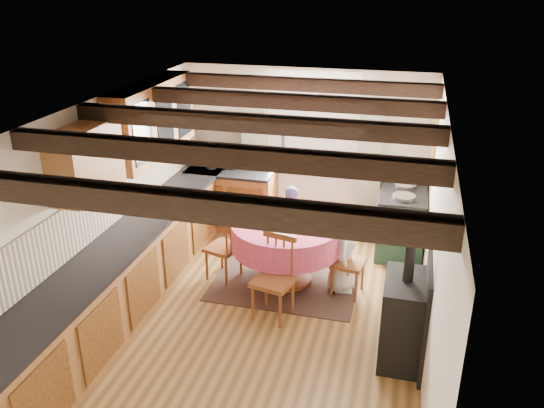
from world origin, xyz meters
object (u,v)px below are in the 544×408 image
(dining_table, at_px, (286,253))
(chair_near, at_px, (273,279))
(chair_right, at_px, (348,260))
(aga_range, at_px, (401,222))
(child_far, at_px, (291,222))
(cast_iron_stove, at_px, (405,298))
(child_right, at_px, (343,250))
(cup, at_px, (290,210))
(chair_left, at_px, (223,245))

(dining_table, xyz_separation_m, chair_near, (0.03, -0.78, 0.08))
(chair_near, relative_size, chair_right, 1.08)
(aga_range, xyz_separation_m, child_far, (-1.44, -0.53, 0.07))
(chair_right, distance_m, aga_range, 1.41)
(dining_table, distance_m, chair_near, 0.78)
(cast_iron_stove, bearing_deg, chair_near, 165.02)
(chair_near, bearing_deg, cast_iron_stove, -2.10)
(child_right, distance_m, cup, 0.85)
(child_right, bearing_deg, chair_left, 85.12)
(aga_range, relative_size, cup, 10.00)
(chair_right, bearing_deg, dining_table, 93.00)
(child_far, relative_size, cup, 10.62)
(chair_left, relative_size, child_far, 0.89)
(dining_table, distance_m, chair_left, 0.80)
(chair_near, bearing_deg, aga_range, 69.39)
(cup, bearing_deg, dining_table, -84.78)
(dining_table, bearing_deg, chair_left, -173.30)
(chair_left, bearing_deg, dining_table, 113.80)
(chair_right, distance_m, cast_iron_stove, 1.30)
(aga_range, xyz_separation_m, child_right, (-0.65, -1.21, 0.09))
(dining_table, bearing_deg, chair_near, -88.10)
(chair_near, height_order, child_far, child_far)
(chair_near, bearing_deg, child_right, 62.21)
(chair_near, xyz_separation_m, cast_iron_stove, (1.43, -0.38, 0.21))
(chair_left, xyz_separation_m, cast_iron_stove, (2.25, -1.07, 0.24))
(chair_near, distance_m, child_right, 1.03)
(chair_left, height_order, child_far, child_far)
(chair_left, distance_m, cup, 0.95)
(aga_range, relative_size, cast_iron_stove, 0.70)
(chair_right, distance_m, child_far, 1.16)
(aga_range, bearing_deg, chair_left, -148.51)
(cast_iron_stove, bearing_deg, child_right, 123.20)
(aga_range, distance_m, cup, 1.70)
(chair_left, relative_size, child_right, 0.86)
(aga_range, bearing_deg, child_right, -118.15)
(child_right, bearing_deg, cast_iron_stove, -155.34)
(chair_near, distance_m, child_far, 1.47)
(aga_range, height_order, child_far, child_far)
(dining_table, height_order, chair_near, chair_near)
(aga_range, height_order, child_right, child_right)
(chair_near, distance_m, aga_range, 2.39)
(child_far, height_order, cup, child_far)
(chair_left, bearing_deg, chair_near, 67.24)
(chair_left, xyz_separation_m, chair_right, (1.57, 0.02, -0.01))
(chair_right, height_order, cup, same)
(chair_right, height_order, child_far, child_far)
(dining_table, bearing_deg, child_right, 0.16)
(chair_right, height_order, cast_iron_stove, cast_iron_stove)
(chair_left, relative_size, chair_right, 1.02)
(child_far, relative_size, child_right, 0.96)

